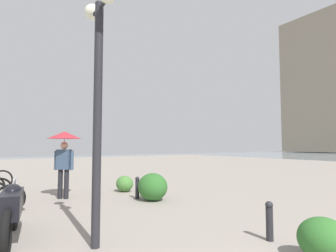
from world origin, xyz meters
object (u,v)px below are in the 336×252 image
Objects in this scene: motorcycle at (11,210)px; pedestrian at (64,146)px; lamppost at (98,77)px; bollard_mid at (137,187)px; bollard_near at (269,220)px.

motorcycle is 1.06× the size of pedestrian.
pedestrian is at bearing -7.00° from lamppost.
bollard_near is at bearing -177.89° from bollard_mid.
lamppost is 4.61m from pedestrian.
motorcycle is at bearing 119.66° from bollard_mid.
pedestrian is at bearing 19.30° from bollard_near.
pedestrian is 3.08× the size of bollard_near.
bollard_mid is at bearing 2.11° from bollard_near.
bollard_mid is at bearing -124.20° from pedestrian.
bollard_near is (-2.53, -3.65, -0.16)m from motorcycle.
pedestrian is 6.24m from bollard_near.
lamppost is 4.64m from bollard_mid.
pedestrian reaches higher than bollard_near.
motorcycle is 3.27× the size of bollard_near.
bollard_near is 4.51m from bollard_mid.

